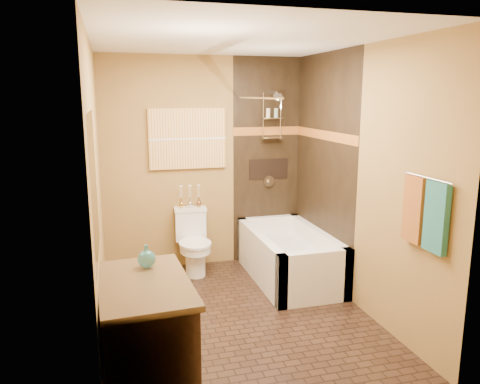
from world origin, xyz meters
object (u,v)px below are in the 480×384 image
object	(u,v)px
toilet	(193,242)
sunset_painting	(188,139)
bathtub	(289,260)
vanity	(145,341)

from	to	relation	value
toilet	sunset_painting	bearing A→B (deg)	95.11
sunset_painting	bathtub	world-z (taller)	sunset_painting
toilet	bathtub	bearing A→B (deg)	-20.08
sunset_painting	bathtub	bearing A→B (deg)	-35.81
bathtub	toilet	world-z (taller)	toilet
bathtub	toilet	distance (m)	1.12
sunset_painting	toilet	world-z (taller)	sunset_painting
bathtub	vanity	size ratio (longest dim) A/B	1.51
sunset_painting	vanity	bearing A→B (deg)	-106.21
sunset_painting	vanity	size ratio (longest dim) A/B	0.91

